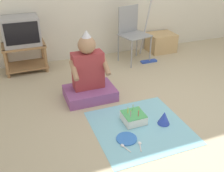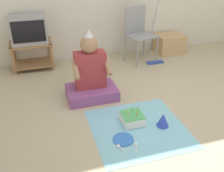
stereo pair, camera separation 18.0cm
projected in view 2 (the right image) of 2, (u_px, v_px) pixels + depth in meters
name	position (u px, v px, depth m)	size (l,w,h in m)	color
ground_plane	(180.00, 118.00, 3.05)	(16.00, 16.00, 0.00)	tan
tv_stand	(32.00, 53.00, 4.16)	(0.64, 0.42, 0.43)	#997047
tv	(28.00, 29.00, 3.98)	(0.53, 0.40, 0.42)	#99999E
folding_chair	(138.00, 30.00, 4.30)	(0.53, 0.49, 0.91)	gray
cardboard_box_stack	(169.00, 44.00, 4.82)	(0.48, 0.40, 0.33)	tan
dust_mop	(154.00, 41.00, 4.36)	(0.28, 0.40, 1.22)	#2D4CB2
person_seated	(91.00, 77.00, 3.35)	(0.64, 0.45, 0.90)	#8C4C8C
party_cloth	(138.00, 128.00, 2.87)	(1.01, 1.00, 0.01)	#7FC6E0
birthday_cake	(132.00, 118.00, 2.94)	(0.24, 0.24, 0.18)	white
party_hat_blue	(163.00, 120.00, 2.87)	(0.14, 0.14, 0.15)	blue
paper_plate	(123.00, 139.00, 2.70)	(0.22, 0.22, 0.01)	blue
plastic_spoon_near	(119.00, 147.00, 2.60)	(0.06, 0.14, 0.01)	white
plastic_spoon_far	(136.00, 145.00, 2.62)	(0.06, 0.14, 0.01)	white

